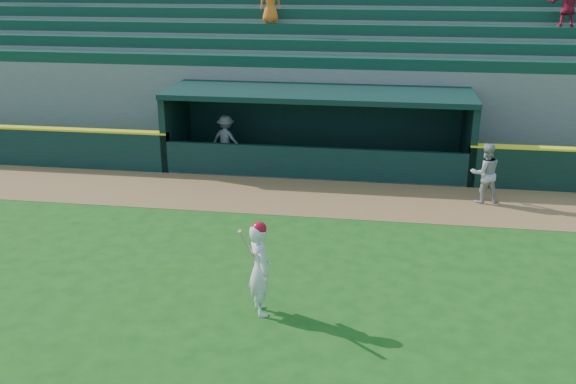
# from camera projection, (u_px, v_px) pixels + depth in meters

# --- Properties ---
(ground) EXTENTS (120.00, 120.00, 0.00)m
(ground) POSITION_uv_depth(u_px,v_px,m) (276.00, 277.00, 13.26)
(ground) COLOR #184912
(ground) RESTS_ON ground
(warning_track) EXTENTS (40.00, 3.00, 0.01)m
(warning_track) POSITION_uv_depth(u_px,v_px,m) (306.00, 197.00, 17.82)
(warning_track) COLOR brown
(warning_track) RESTS_ON ground
(dugout_player_front) EXTENTS (0.92, 0.79, 1.65)m
(dugout_player_front) POSITION_uv_depth(u_px,v_px,m) (485.00, 173.00, 17.17)
(dugout_player_front) COLOR #A1A29C
(dugout_player_front) RESTS_ON ground
(dugout_player_inside) EXTENTS (1.12, 0.83, 1.56)m
(dugout_player_inside) POSITION_uv_depth(u_px,v_px,m) (226.00, 139.00, 20.72)
(dugout_player_inside) COLOR #9D9C97
(dugout_player_inside) RESTS_ON ground
(dugout) EXTENTS (9.40, 2.80, 2.46)m
(dugout) POSITION_uv_depth(u_px,v_px,m) (319.00, 124.00, 20.26)
(dugout) COLOR slate
(dugout) RESTS_ON ground
(stands) EXTENTS (34.50, 6.25, 7.53)m
(stands) POSITION_uv_depth(u_px,v_px,m) (333.00, 69.00, 24.17)
(stands) COLOR slate
(stands) RESTS_ON ground
(batter_at_plate) EXTENTS (0.66, 0.85, 1.82)m
(batter_at_plate) POSITION_uv_depth(u_px,v_px,m) (260.00, 268.00, 11.61)
(batter_at_plate) COLOR silver
(batter_at_plate) RESTS_ON ground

